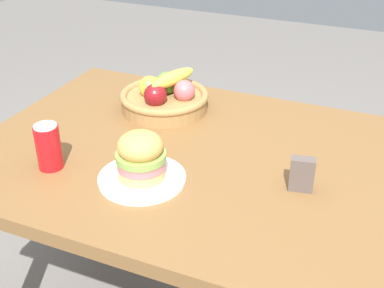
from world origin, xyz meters
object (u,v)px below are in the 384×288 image
object	(u,v)px
napkin_holder	(302,174)
soda_can	(48,147)
fruit_basket	(165,97)
plate	(142,178)
sandwich	(141,156)

from	to	relation	value
napkin_holder	soda_can	bearing A→B (deg)	-176.63
fruit_basket	plate	bearing A→B (deg)	-72.18
sandwich	soda_can	size ratio (longest dim) A/B	1.02
soda_can	plate	bearing A→B (deg)	8.50
sandwich	fruit_basket	xyz separation A→B (m)	(-0.13, 0.40, -0.03)
soda_can	fruit_basket	bearing A→B (deg)	74.05
sandwich	napkin_holder	size ratio (longest dim) A/B	1.43
sandwich	soda_can	xyz separation A→B (m)	(-0.25, -0.04, -0.01)
soda_can	fruit_basket	world-z (taller)	fruit_basket
plate	napkin_holder	xyz separation A→B (m)	(0.38, 0.12, 0.04)
sandwich	fruit_basket	distance (m)	0.42
napkin_holder	fruit_basket	bearing A→B (deg)	140.64
fruit_basket	napkin_holder	bearing A→B (deg)	-28.82
sandwich	napkin_holder	distance (m)	0.40
plate	napkin_holder	distance (m)	0.40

